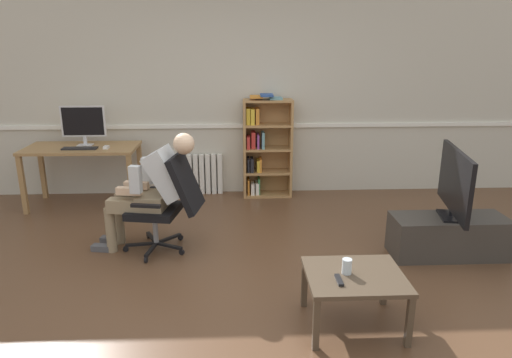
{
  "coord_description": "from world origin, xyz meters",
  "views": [
    {
      "loc": [
        -0.05,
        -3.49,
        2.0
      ],
      "look_at": [
        0.15,
        0.85,
        0.7
      ],
      "focal_mm": 32.38,
      "sensor_mm": 36.0,
      "label": 1
    }
  ],
  "objects_px": {
    "computer_desk": "(82,155)",
    "drinking_glass": "(347,266)",
    "keyboard": "(80,148)",
    "bookshelf": "(264,147)",
    "tv_stand": "(448,236)",
    "spare_remote": "(339,280)",
    "radiator": "(196,174)",
    "coffee_table": "(355,281)",
    "tv_screen": "(455,183)",
    "office_chair": "(168,200)",
    "person_seated": "(151,188)",
    "imac_monitor": "(83,123)",
    "computer_mouse": "(106,147)"
  },
  "relations": [
    {
      "from": "imac_monitor",
      "to": "radiator",
      "type": "height_order",
      "value": "imac_monitor"
    },
    {
      "from": "radiator",
      "to": "coffee_table",
      "type": "xyz_separation_m",
      "value": [
        1.38,
        -3.12,
        0.09
      ]
    },
    {
      "from": "computer_mouse",
      "to": "radiator",
      "type": "height_order",
      "value": "computer_mouse"
    },
    {
      "from": "office_chair",
      "to": "person_seated",
      "type": "relative_size",
      "value": 0.82
    },
    {
      "from": "imac_monitor",
      "to": "computer_mouse",
      "type": "relative_size",
      "value": 5.38
    },
    {
      "from": "tv_stand",
      "to": "spare_remote",
      "type": "bearing_deg",
      "value": -138.18
    },
    {
      "from": "computer_mouse",
      "to": "radiator",
      "type": "bearing_deg",
      "value": 26.52
    },
    {
      "from": "computer_mouse",
      "to": "tv_stand",
      "type": "relative_size",
      "value": 0.09
    },
    {
      "from": "keyboard",
      "to": "computer_mouse",
      "type": "relative_size",
      "value": 4.08
    },
    {
      "from": "bookshelf",
      "to": "tv_stand",
      "type": "distance_m",
      "value": 2.58
    },
    {
      "from": "office_chair",
      "to": "tv_screen",
      "type": "height_order",
      "value": "tv_screen"
    },
    {
      "from": "tv_screen",
      "to": "drinking_glass",
      "type": "distance_m",
      "value": 1.69
    },
    {
      "from": "coffee_table",
      "to": "keyboard",
      "type": "bearing_deg",
      "value": 136.29
    },
    {
      "from": "keyboard",
      "to": "person_seated",
      "type": "xyz_separation_m",
      "value": [
        1.06,
        -1.23,
        -0.12
      ]
    },
    {
      "from": "coffee_table",
      "to": "person_seated",
      "type": "bearing_deg",
      "value": 140.54
    },
    {
      "from": "coffee_table",
      "to": "drinking_glass",
      "type": "xyz_separation_m",
      "value": [
        -0.06,
        0.01,
        0.11
      ]
    },
    {
      "from": "keyboard",
      "to": "person_seated",
      "type": "height_order",
      "value": "person_seated"
    },
    {
      "from": "bookshelf",
      "to": "imac_monitor",
      "type": "bearing_deg",
      "value": -174.56
    },
    {
      "from": "tv_stand",
      "to": "spare_remote",
      "type": "height_order",
      "value": "spare_remote"
    },
    {
      "from": "tv_screen",
      "to": "computer_desk",
      "type": "bearing_deg",
      "value": 78.65
    },
    {
      "from": "keyboard",
      "to": "computer_mouse",
      "type": "bearing_deg",
      "value": 3.7
    },
    {
      "from": "drinking_glass",
      "to": "spare_remote",
      "type": "height_order",
      "value": "drinking_glass"
    },
    {
      "from": "computer_desk",
      "to": "person_seated",
      "type": "height_order",
      "value": "person_seated"
    },
    {
      "from": "keyboard",
      "to": "bookshelf",
      "type": "bearing_deg",
      "value": 10.86
    },
    {
      "from": "bookshelf",
      "to": "radiator",
      "type": "height_order",
      "value": "bookshelf"
    },
    {
      "from": "office_chair",
      "to": "tv_stand",
      "type": "height_order",
      "value": "office_chair"
    },
    {
      "from": "imac_monitor",
      "to": "radiator",
      "type": "distance_m",
      "value": 1.56
    },
    {
      "from": "person_seated",
      "to": "tv_stand",
      "type": "distance_m",
      "value": 2.9
    },
    {
      "from": "office_chair",
      "to": "tv_screen",
      "type": "distance_m",
      "value": 2.71
    },
    {
      "from": "keyboard",
      "to": "coffee_table",
      "type": "distance_m",
      "value": 3.77
    },
    {
      "from": "computer_desk",
      "to": "tv_screen",
      "type": "xyz_separation_m",
      "value": [
        3.94,
        -1.63,
        0.08
      ]
    },
    {
      "from": "radiator",
      "to": "coffee_table",
      "type": "relative_size",
      "value": 1.03
    },
    {
      "from": "tv_stand",
      "to": "coffee_table",
      "type": "distance_m",
      "value": 1.63
    },
    {
      "from": "office_chair",
      "to": "tv_stand",
      "type": "distance_m",
      "value": 2.72
    },
    {
      "from": "tv_stand",
      "to": "coffee_table",
      "type": "relative_size",
      "value": 1.56
    },
    {
      "from": "tv_screen",
      "to": "coffee_table",
      "type": "relative_size",
      "value": 1.44
    },
    {
      "from": "computer_desk",
      "to": "drinking_glass",
      "type": "xyz_separation_m",
      "value": [
        2.68,
        -2.72,
        -0.19
      ]
    },
    {
      "from": "tv_screen",
      "to": "tv_stand",
      "type": "bearing_deg",
      "value": 90.0
    },
    {
      "from": "bookshelf",
      "to": "tv_stand",
      "type": "relative_size",
      "value": 1.25
    },
    {
      "from": "tv_screen",
      "to": "drinking_glass",
      "type": "xyz_separation_m",
      "value": [
        -1.26,
        -1.09,
        -0.27
      ]
    },
    {
      "from": "office_chair",
      "to": "tv_screen",
      "type": "relative_size",
      "value": 0.98
    },
    {
      "from": "tv_screen",
      "to": "spare_remote",
      "type": "xyz_separation_m",
      "value": [
        -1.34,
        -1.19,
        -0.32
      ]
    },
    {
      "from": "keyboard",
      "to": "radiator",
      "type": "distance_m",
      "value": 1.51
    },
    {
      "from": "bookshelf",
      "to": "office_chair",
      "type": "relative_size",
      "value": 1.39
    },
    {
      "from": "keyboard",
      "to": "drinking_glass",
      "type": "relative_size",
      "value": 3.69
    },
    {
      "from": "imac_monitor",
      "to": "coffee_table",
      "type": "bearing_deg",
      "value": -46.06
    },
    {
      "from": "radiator",
      "to": "office_chair",
      "type": "height_order",
      "value": "office_chair"
    },
    {
      "from": "radiator",
      "to": "tv_screen",
      "type": "xyz_separation_m",
      "value": [
        2.58,
        -2.02,
        0.46
      ]
    },
    {
      "from": "computer_desk",
      "to": "bookshelf",
      "type": "relative_size",
      "value": 0.99
    },
    {
      "from": "imac_monitor",
      "to": "person_seated",
      "type": "height_order",
      "value": "imac_monitor"
    }
  ]
}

